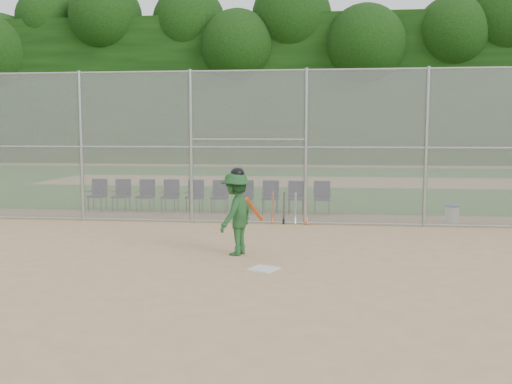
# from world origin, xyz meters

# --- Properties ---
(ground) EXTENTS (100.00, 100.00, 0.00)m
(ground) POSITION_xyz_m (0.00, 0.00, 0.00)
(ground) COLOR tan
(ground) RESTS_ON ground
(grass_strip) EXTENTS (100.00, 100.00, 0.00)m
(grass_strip) POSITION_xyz_m (0.00, 18.00, 0.01)
(grass_strip) COLOR #25611D
(grass_strip) RESTS_ON ground
(dirt_patch_far) EXTENTS (24.00, 24.00, 0.00)m
(dirt_patch_far) POSITION_xyz_m (0.00, 18.00, 0.01)
(dirt_patch_far) COLOR tan
(dirt_patch_far) RESTS_ON ground
(backstop_fence) EXTENTS (16.09, 0.09, 4.00)m
(backstop_fence) POSITION_xyz_m (0.00, 5.00, 2.07)
(backstop_fence) COLOR gray
(backstop_fence) RESTS_ON ground
(treeline) EXTENTS (81.00, 60.00, 11.00)m
(treeline) POSITION_xyz_m (0.00, 20.00, 5.50)
(treeline) COLOR black
(treeline) RESTS_ON ground
(home_plate) EXTENTS (0.58, 0.58, 0.02)m
(home_plate) POSITION_xyz_m (0.42, 0.05, 0.01)
(home_plate) COLOR silver
(home_plate) RESTS_ON ground
(batter_at_plate) EXTENTS (1.00, 1.36, 1.71)m
(batter_at_plate) POSITION_xyz_m (-0.24, 1.20, 0.83)
(batter_at_plate) COLOR #1F4F25
(batter_at_plate) RESTS_ON ground
(water_cooler) EXTENTS (0.38, 0.38, 0.48)m
(water_cooler) POSITION_xyz_m (4.86, 5.80, 0.24)
(water_cooler) COLOR white
(water_cooler) RESTS_ON ground
(spare_bats) EXTENTS (0.96, 0.39, 0.83)m
(spare_bats) POSITION_xyz_m (0.59, 5.11, 0.41)
(spare_bats) COLOR #D84C14
(spare_bats) RESTS_ON ground
(chair_0) EXTENTS (0.54, 0.52, 0.96)m
(chair_0) POSITION_xyz_m (-5.37, 6.90, 0.48)
(chair_0) COLOR #0F1337
(chair_0) RESTS_ON ground
(chair_1) EXTENTS (0.54, 0.52, 0.96)m
(chair_1) POSITION_xyz_m (-4.62, 6.90, 0.48)
(chair_1) COLOR #0F1337
(chair_1) RESTS_ON ground
(chair_2) EXTENTS (0.54, 0.52, 0.96)m
(chair_2) POSITION_xyz_m (-3.86, 6.90, 0.48)
(chair_2) COLOR #0F1337
(chair_2) RESTS_ON ground
(chair_3) EXTENTS (0.54, 0.52, 0.96)m
(chair_3) POSITION_xyz_m (-3.11, 6.90, 0.48)
(chair_3) COLOR #0F1337
(chair_3) RESTS_ON ground
(chair_4) EXTENTS (0.54, 0.52, 0.96)m
(chair_4) POSITION_xyz_m (-2.35, 6.90, 0.48)
(chair_4) COLOR #0F1337
(chair_4) RESTS_ON ground
(chair_5) EXTENTS (0.54, 0.52, 0.96)m
(chair_5) POSITION_xyz_m (-1.60, 6.90, 0.48)
(chair_5) COLOR #0F1337
(chair_5) RESTS_ON ground
(chair_6) EXTENTS (0.54, 0.52, 0.96)m
(chair_6) POSITION_xyz_m (-0.84, 6.90, 0.48)
(chair_6) COLOR #0F1337
(chair_6) RESTS_ON ground
(chair_7) EXTENTS (0.54, 0.52, 0.96)m
(chair_7) POSITION_xyz_m (-0.08, 6.90, 0.48)
(chair_7) COLOR #0F1337
(chair_7) RESTS_ON ground
(chair_8) EXTENTS (0.54, 0.52, 0.96)m
(chair_8) POSITION_xyz_m (0.67, 6.90, 0.48)
(chair_8) COLOR #0F1337
(chair_8) RESTS_ON ground
(chair_9) EXTENTS (0.54, 0.52, 0.96)m
(chair_9) POSITION_xyz_m (1.43, 6.90, 0.48)
(chair_9) COLOR #0F1337
(chair_9) RESTS_ON ground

